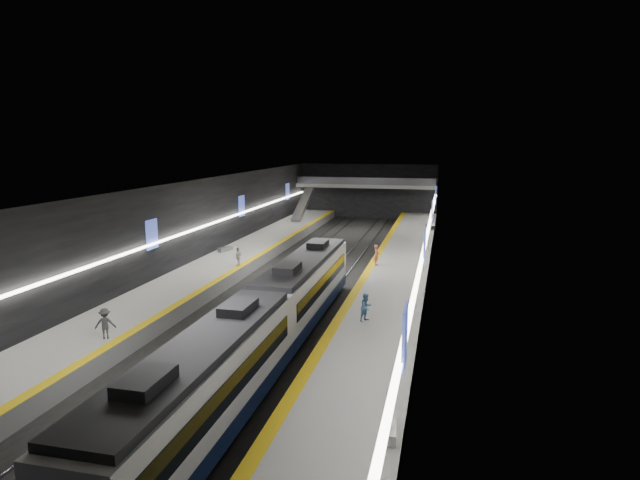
% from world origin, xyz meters
% --- Properties ---
extents(ground, '(70.00, 70.00, 0.00)m').
position_xyz_m(ground, '(0.00, 0.00, 0.00)').
color(ground, black).
rests_on(ground, ground).
extents(ceiling, '(20.00, 70.00, 0.04)m').
position_xyz_m(ceiling, '(0.00, 0.00, 8.00)').
color(ceiling, beige).
rests_on(ceiling, wall_left).
extents(wall_left, '(0.04, 70.00, 8.00)m').
position_xyz_m(wall_left, '(-10.00, 0.00, 4.00)').
color(wall_left, black).
rests_on(wall_left, ground).
extents(wall_right, '(0.04, 70.00, 8.00)m').
position_xyz_m(wall_right, '(10.00, 0.00, 4.00)').
color(wall_right, black).
rests_on(wall_right, ground).
extents(wall_back, '(20.00, 0.04, 8.00)m').
position_xyz_m(wall_back, '(0.00, 35.00, 4.00)').
color(wall_back, black).
rests_on(wall_back, ground).
extents(platform_left, '(5.00, 70.00, 1.00)m').
position_xyz_m(platform_left, '(-7.50, 0.00, 0.50)').
color(platform_left, slate).
rests_on(platform_left, ground).
extents(tile_surface_left, '(5.00, 70.00, 0.02)m').
position_xyz_m(tile_surface_left, '(-7.50, 0.00, 1.01)').
color(tile_surface_left, '#A0A09B').
rests_on(tile_surface_left, platform_left).
extents(tactile_strip_left, '(0.60, 70.00, 0.02)m').
position_xyz_m(tactile_strip_left, '(-5.30, 0.00, 1.02)').
color(tactile_strip_left, yellow).
rests_on(tactile_strip_left, platform_left).
extents(platform_right, '(5.00, 70.00, 1.00)m').
position_xyz_m(platform_right, '(7.50, 0.00, 0.50)').
color(platform_right, slate).
rests_on(platform_right, ground).
extents(tile_surface_right, '(5.00, 70.00, 0.02)m').
position_xyz_m(tile_surface_right, '(7.50, 0.00, 1.01)').
color(tile_surface_right, '#A0A09B').
rests_on(tile_surface_right, platform_right).
extents(tactile_strip_right, '(0.60, 70.00, 0.02)m').
position_xyz_m(tactile_strip_right, '(5.30, 0.00, 1.02)').
color(tactile_strip_right, yellow).
rests_on(tactile_strip_right, platform_right).
extents(rails, '(6.52, 70.00, 0.12)m').
position_xyz_m(rails, '(-0.00, 0.00, 0.06)').
color(rails, gray).
rests_on(rails, ground).
extents(train, '(2.69, 30.05, 3.60)m').
position_xyz_m(train, '(2.50, -18.31, 2.20)').
color(train, '#0E1835').
rests_on(train, ground).
extents(ad_posters, '(19.94, 53.50, 2.20)m').
position_xyz_m(ad_posters, '(-0.00, 1.00, 4.50)').
color(ad_posters, '#475AD5').
rests_on(ad_posters, wall_left).
extents(cove_light_left, '(0.25, 68.60, 0.12)m').
position_xyz_m(cove_light_left, '(-9.80, 0.00, 3.80)').
color(cove_light_left, white).
rests_on(cove_light_left, wall_left).
extents(cove_light_right, '(0.25, 68.60, 0.12)m').
position_xyz_m(cove_light_right, '(9.80, 0.00, 3.80)').
color(cove_light_right, white).
rests_on(cove_light_right, wall_right).
extents(mezzanine_bridge, '(20.00, 3.00, 1.50)m').
position_xyz_m(mezzanine_bridge, '(0.00, 32.93, 5.04)').
color(mezzanine_bridge, gray).
rests_on(mezzanine_bridge, wall_left).
extents(escalator, '(1.20, 7.50, 3.92)m').
position_xyz_m(escalator, '(-7.50, 26.00, 2.90)').
color(escalator, '#99999E').
rests_on(escalator, platform_left).
extents(bench_left_far, '(0.93, 1.71, 0.40)m').
position_xyz_m(bench_left_far, '(-9.00, 3.20, 1.20)').
color(bench_left_far, '#99999E').
rests_on(bench_left_far, platform_left).
extents(bench_right_near, '(0.65, 1.85, 0.44)m').
position_xyz_m(bench_right_near, '(9.50, -25.46, 1.22)').
color(bench_right_near, '#99999E').
rests_on(bench_right_near, platform_right).
extents(bench_right_far, '(1.30, 2.01, 0.48)m').
position_xyz_m(bench_right_far, '(9.50, 21.38, 1.24)').
color(bench_right_far, '#99999E').
rests_on(bench_right_far, platform_right).
extents(passenger_right_a, '(0.48, 0.67, 1.75)m').
position_xyz_m(passenger_right_a, '(5.70, 0.63, 1.87)').
color(passenger_right_a, '#D2644E').
rests_on(passenger_right_a, platform_right).
extents(passenger_right_b, '(0.96, 1.01, 1.64)m').
position_xyz_m(passenger_right_b, '(6.92, -13.57, 1.82)').
color(passenger_right_b, '#5284B1').
rests_on(passenger_right_b, platform_right).
extents(passenger_left_a, '(0.43, 0.95, 1.59)m').
position_xyz_m(passenger_left_a, '(-5.50, -2.22, 1.80)').
color(passenger_left_a, beige).
rests_on(passenger_left_a, platform_left).
extents(passenger_left_b, '(1.22, 0.98, 1.65)m').
position_xyz_m(passenger_left_b, '(-6.05, -19.51, 1.82)').
color(passenger_left_b, '#38393F').
rests_on(passenger_left_b, platform_left).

